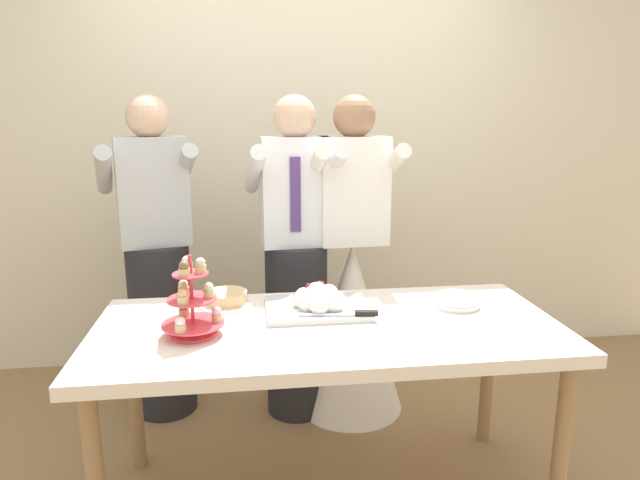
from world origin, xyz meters
TOP-DOWN VIEW (x-y plane):
  - rear_wall at (0.00, 1.48)m, footprint 5.20×0.10m
  - dessert_table at (0.00, 0.00)m, footprint 1.80×0.80m
  - cupcake_stand at (-0.51, -0.05)m, footprint 0.23×0.23m
  - main_cake_tray at (-0.02, 0.14)m, footprint 0.44×0.31m
  - plate_stack at (0.57, 0.13)m, footprint 0.20×0.20m
  - round_cake at (-0.40, 0.27)m, footprint 0.24×0.24m
  - person_groom at (-0.06, 0.73)m, footprint 0.49×0.52m
  - person_bride at (0.23, 0.73)m, footprint 0.56×0.56m
  - person_guest at (-0.77, 0.82)m, footprint 0.56×0.58m

SIDE VIEW (x-z plane):
  - person_bride at x=0.23m, z-range -0.25..1.41m
  - dessert_table at x=0.00m, z-range 0.31..1.09m
  - person_groom at x=-0.06m, z-range -0.08..1.58m
  - person_guest at x=-0.77m, z-range -0.08..1.58m
  - plate_stack at x=0.57m, z-range 0.78..0.82m
  - round_cake at x=-0.40m, z-range 0.77..0.83m
  - main_cake_tray at x=-0.02m, z-range 0.75..0.88m
  - cupcake_stand at x=-0.51m, z-range 0.74..1.04m
  - rear_wall at x=0.00m, z-range 0.00..2.90m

